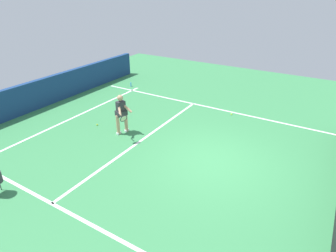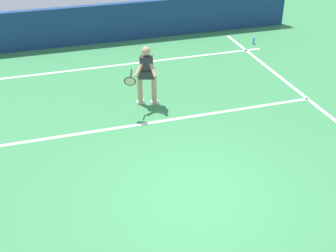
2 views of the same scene
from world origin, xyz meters
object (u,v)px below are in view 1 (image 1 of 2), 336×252
tennis_ball_near (97,125)px  tennis_ball_mid (231,114)px  water_bottle (131,84)px  tennis_player (121,113)px

tennis_ball_near → tennis_ball_mid: same height
tennis_ball_near → water_bottle: size_ratio=0.28×
tennis_player → tennis_ball_mid: (-3.83, 2.99, -0.81)m
water_bottle → tennis_player: bearing=34.8°
tennis_player → water_bottle: (-4.62, -3.21, -0.73)m
tennis_ball_near → tennis_ball_mid: bearing=131.8°
tennis_ball_mid → water_bottle: 6.25m
tennis_player → tennis_ball_near: 1.55m
water_bottle → tennis_ball_near: bearing=22.1°
tennis_player → tennis_ball_near: bearing=-88.6°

